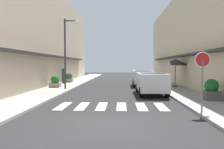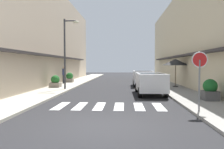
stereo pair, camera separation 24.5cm
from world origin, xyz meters
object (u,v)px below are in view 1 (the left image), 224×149
object	(u,v)px
planter_corner	(211,90)
parked_car_near	(151,81)
round_street_sign	(202,66)
cafe_umbrella	(175,62)
street_lamp	(67,46)
pedestrian_walking_near	(63,74)
planter_far	(69,78)
parked_car_mid	(143,76)
planter_midblock	(55,82)

from	to	relation	value
planter_corner	parked_car_near	bearing A→B (deg)	132.62
round_street_sign	cafe_umbrella	world-z (taller)	round_street_sign
street_lamp	pedestrian_walking_near	distance (m)	6.21
parked_car_near	planter_far	xyz separation A→B (m)	(-7.72, 9.44, -0.31)
parked_car_mid	round_street_sign	xyz separation A→B (m)	(1.30, -12.34, 1.05)
street_lamp	planter_corner	bearing A→B (deg)	-30.71
street_lamp	planter_far	xyz separation A→B (m)	(-1.52, 7.15, -2.83)
cafe_umbrella	pedestrian_walking_near	xyz separation A→B (m)	(-10.60, 3.03, -1.21)
round_street_sign	cafe_umbrella	size ratio (longest dim) A/B	1.01
parked_car_near	cafe_umbrella	size ratio (longest dim) A/B	1.83
cafe_umbrella	planter_midblock	distance (m)	10.46
planter_corner	planter_far	bearing A→B (deg)	130.14
planter_midblock	pedestrian_walking_near	world-z (taller)	pedestrian_walking_near
street_lamp	planter_far	bearing A→B (deg)	101.96
parked_car_near	round_street_sign	size ratio (longest dim) A/B	1.82
street_lamp	planter_corner	xyz separation A→B (m)	(9.05, -5.38, -2.78)
parked_car_mid	planter_midblock	world-z (taller)	parked_car_mid
parked_car_near	round_street_sign	distance (m)	6.38
parked_car_near	parked_car_mid	xyz separation A→B (m)	(-0.00, 6.18, -0.00)
round_street_sign	planter_corner	bearing A→B (deg)	63.24
planter_corner	planter_far	xyz separation A→B (m)	(-10.57, 12.53, -0.05)
cafe_umbrella	planter_far	bearing A→B (deg)	155.62
planter_corner	planter_far	distance (m)	16.39
parked_car_mid	cafe_umbrella	distance (m)	3.34
round_street_sign	planter_midblock	distance (m)	13.31
planter_far	street_lamp	bearing A→B (deg)	-78.04
parked_car_near	planter_corner	world-z (taller)	parked_car_near
pedestrian_walking_near	cafe_umbrella	bearing A→B (deg)	148.75
parked_car_near	cafe_umbrella	distance (m)	5.59
parked_car_mid	planter_midblock	distance (m)	7.99
parked_car_mid	planter_midblock	bearing A→B (deg)	-161.61
parked_car_near	pedestrian_walking_near	distance (m)	11.06
planter_far	parked_car_near	bearing A→B (deg)	-50.71
parked_car_mid	planter_far	world-z (taller)	parked_car_mid
parked_car_mid	street_lamp	size ratio (longest dim) A/B	0.73
planter_midblock	planter_far	bearing A→B (deg)	91.46
parked_car_mid	round_street_sign	size ratio (longest dim) A/B	1.64
planter_corner	planter_midblock	world-z (taller)	planter_corner
planter_corner	pedestrian_walking_near	distance (m)	15.27
street_lamp	planter_corner	size ratio (longest dim) A/B	4.80
parked_car_near	pedestrian_walking_near	xyz separation A→B (m)	(-7.90, 7.74, 0.11)
parked_car_mid	planter_far	size ratio (longest dim) A/B	3.78
cafe_umbrella	planter_far	xyz separation A→B (m)	(-10.42, 4.72, -1.62)
parked_car_near	planter_corner	size ratio (longest dim) A/B	3.88
round_street_sign	parked_car_near	bearing A→B (deg)	101.94
parked_car_near	round_street_sign	xyz separation A→B (m)	(1.30, -6.16, 1.05)
round_street_sign	planter_far	world-z (taller)	round_street_sign
pedestrian_walking_near	planter_corner	bearing A→B (deg)	119.45
planter_far	pedestrian_walking_near	distance (m)	1.76
street_lamp	planter_midblock	size ratio (longest dim) A/B	5.39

